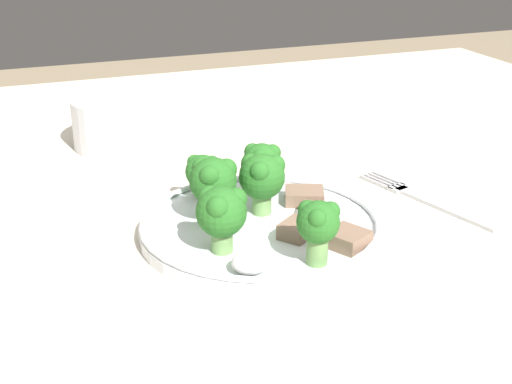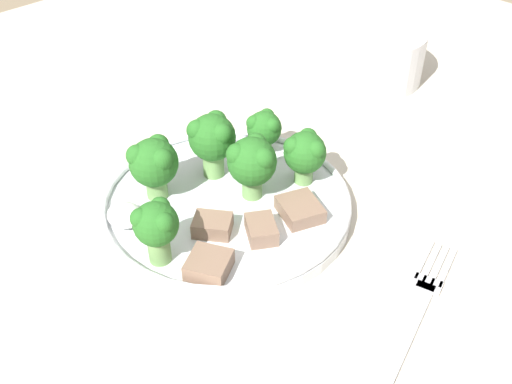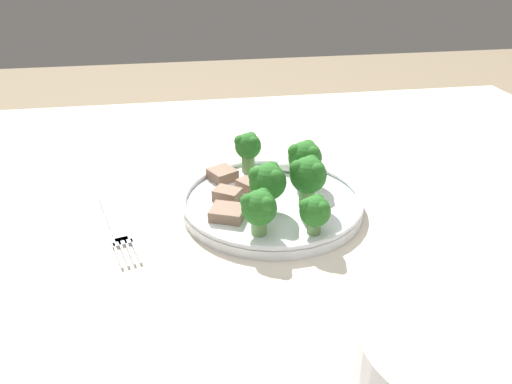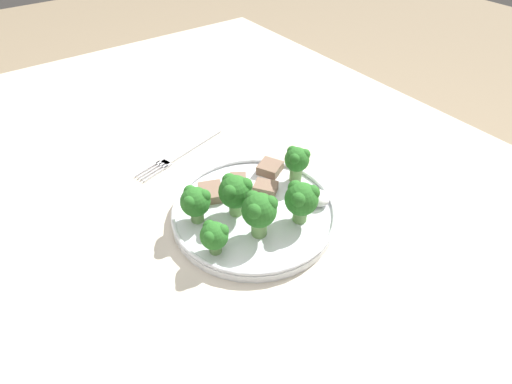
# 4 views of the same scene
# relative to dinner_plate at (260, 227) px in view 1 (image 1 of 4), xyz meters

# --- Properties ---
(table) EXTENTS (1.34, 1.16, 0.72)m
(table) POSITION_rel_dinner_plate_xyz_m (0.06, 0.11, -0.09)
(table) COLOR beige
(table) RESTS_ON ground_plane
(dinner_plate) EXTENTS (0.23, 0.23, 0.02)m
(dinner_plate) POSITION_rel_dinner_plate_xyz_m (0.00, 0.00, 0.00)
(dinner_plate) COLOR white
(dinner_plate) RESTS_ON table
(fork) EXTENTS (0.07, 0.18, 0.00)m
(fork) POSITION_rel_dinner_plate_xyz_m (0.20, 0.01, -0.01)
(fork) COLOR silver
(fork) RESTS_ON table
(cream_bowl) EXTENTS (0.13, 0.13, 0.06)m
(cream_bowl) POSITION_rel_dinner_plate_xyz_m (-0.07, 0.31, 0.02)
(cream_bowl) COLOR silver
(cream_bowl) RESTS_ON table
(broccoli_floret_near_rim_left) EXTENTS (0.05, 0.05, 0.06)m
(broccoli_floret_near_rim_left) POSITION_rel_dinner_plate_xyz_m (-0.05, -0.04, 0.04)
(broccoli_floret_near_rim_left) COLOR #709E56
(broccoli_floret_near_rim_left) RESTS_ON dinner_plate
(broccoli_floret_center_left) EXTENTS (0.05, 0.05, 0.07)m
(broccoli_floret_center_left) POSITION_rel_dinner_plate_xyz_m (-0.04, 0.02, 0.05)
(broccoli_floret_center_left) COLOR #709E56
(broccoli_floret_center_left) RESTS_ON dinner_plate
(broccoli_floret_back_left) EXTENTS (0.04, 0.04, 0.05)m
(broccoli_floret_back_left) POSITION_rel_dinner_plate_xyz_m (-0.03, 0.08, 0.03)
(broccoli_floret_back_left) COLOR #709E56
(broccoli_floret_back_left) RESTS_ON dinner_plate
(broccoli_floret_front_left) EXTENTS (0.04, 0.04, 0.05)m
(broccoli_floret_front_left) POSITION_rel_dinner_plate_xyz_m (0.03, 0.07, 0.04)
(broccoli_floret_front_left) COLOR #709E56
(broccoli_floret_front_left) RESTS_ON dinner_plate
(broccoli_floret_center_back) EXTENTS (0.04, 0.04, 0.06)m
(broccoli_floret_center_back) POSITION_rel_dinner_plate_xyz_m (0.02, -0.09, 0.04)
(broccoli_floret_center_back) COLOR #709E56
(broccoli_floret_center_back) RESTS_ON dinner_plate
(broccoli_floret_mid_cluster) EXTENTS (0.05, 0.05, 0.06)m
(broccoli_floret_mid_cluster) POSITION_rel_dinner_plate_xyz_m (0.01, 0.02, 0.04)
(broccoli_floret_mid_cluster) COLOR #709E56
(broccoli_floret_mid_cluster) RESTS_ON dinner_plate
(meat_slice_front_slice) EXTENTS (0.04, 0.04, 0.01)m
(meat_slice_front_slice) POSITION_rel_dinner_plate_xyz_m (0.02, -0.04, 0.01)
(meat_slice_front_slice) COLOR #846651
(meat_slice_front_slice) RESTS_ON dinner_plate
(meat_slice_middle_slice) EXTENTS (0.04, 0.04, 0.02)m
(meat_slice_middle_slice) POSITION_rel_dinner_plate_xyz_m (0.05, -0.01, 0.01)
(meat_slice_middle_slice) COLOR #846651
(meat_slice_middle_slice) RESTS_ON dinner_plate
(meat_slice_rear_slice) EXTENTS (0.04, 0.05, 0.01)m
(meat_slice_rear_slice) POSITION_rel_dinner_plate_xyz_m (0.06, -0.07, 0.01)
(meat_slice_rear_slice) COLOR #846651
(meat_slice_rear_slice) RESTS_ON dinner_plate
(meat_slice_edge_slice) EXTENTS (0.05, 0.05, 0.01)m
(meat_slice_edge_slice) POSITION_rel_dinner_plate_xyz_m (0.06, 0.03, 0.01)
(meat_slice_edge_slice) COLOR #846651
(meat_slice_edge_slice) RESTS_ON dinner_plate
(sauce_dollop) EXTENTS (0.03, 0.03, 0.02)m
(sauce_dollop) POSITION_rel_dinner_plate_xyz_m (-0.04, -0.08, 0.01)
(sauce_dollop) COLOR white
(sauce_dollop) RESTS_ON dinner_plate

